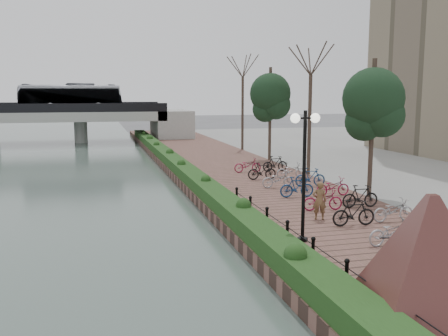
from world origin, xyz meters
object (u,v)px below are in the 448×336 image
object	(u,v)px
granite_monument	(429,255)
pedestrian	(319,201)
lamppost	(305,147)
motorcycle	(399,264)

from	to	relation	value
granite_monument	pedestrian	world-z (taller)	granite_monument
lamppost	pedestrian	size ratio (longest dim) A/B	2.89
granite_monument	motorcycle	world-z (taller)	granite_monument
pedestrian	granite_monument	bearing A→B (deg)	100.03
lamppost	granite_monument	bearing A→B (deg)	-86.67
pedestrian	motorcycle	bearing A→B (deg)	101.57
granite_monument	pedestrian	xyz separation A→B (m)	(1.44, 8.48, -0.64)
motorcycle	pedestrian	xyz separation A→B (m)	(0.95, 6.70, 0.22)
granite_monument	pedestrian	bearing A→B (deg)	80.37
granite_monument	motorcycle	xyz separation A→B (m)	(0.49, 1.78, -0.86)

